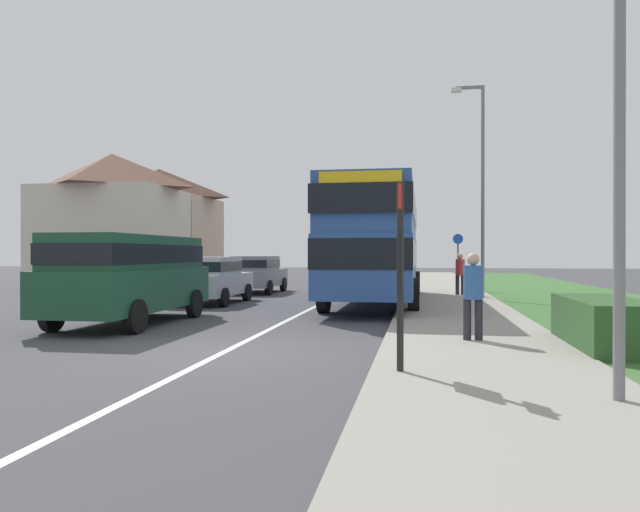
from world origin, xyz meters
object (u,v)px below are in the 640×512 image
street_lamp_near (609,0)px  pedestrian_at_stop (473,292)px  parked_car_silver (210,278)px  cycle_route_sign (458,259)px  double_decker_bus (376,239)px  pedestrian_walking_away (460,272)px  parked_van_dark_green (130,271)px  street_lamp_mid (480,178)px  bus_stop_sign (400,263)px  parked_car_grey (256,273)px

street_lamp_near → pedestrian_at_stop: bearing=104.0°
parked_car_silver → cycle_route_sign: bearing=41.9°
parked_car_silver → street_lamp_near: street_lamp_near is taller
double_decker_bus → parked_car_silver: bearing=-175.7°
pedestrian_walking_away → parked_van_dark_green: bearing=-130.3°
pedestrian_walking_away → parked_car_silver: bearing=-154.8°
parked_car_silver → pedestrian_walking_away: (8.36, 3.93, 0.11)m
pedestrian_walking_away → street_lamp_near: street_lamp_near is taller
parked_van_dark_green → street_lamp_near: size_ratio=0.68×
street_lamp_mid → double_decker_bus: bearing=-150.6°
double_decker_bus → street_lamp_mid: (3.44, 1.94, 2.15)m
bus_stop_sign → street_lamp_mid: size_ratio=0.35×
cycle_route_sign → pedestrian_walking_away: bearing=-92.2°
double_decker_bus → street_lamp_near: bearing=-74.8°
street_lamp_near → street_lamp_mid: bearing=89.8°
parked_car_silver → pedestrian_at_stop: (7.83, -7.90, 0.11)m
pedestrian_at_stop → bus_stop_sign: bearing=-111.5°
pedestrian_at_stop → street_lamp_mid: 10.83m
parked_car_grey → cycle_route_sign: 8.76m
street_lamp_near → street_lamp_mid: size_ratio=1.01×
parked_car_grey → pedestrian_walking_away: pedestrian_walking_away is taller
double_decker_bus → pedestrian_at_stop: 8.72m
parked_car_silver → bus_stop_sign: (6.65, -10.89, 0.68)m
double_decker_bus → street_lamp_near: 13.11m
bus_stop_sign → pedestrian_at_stop: bearing=68.5°
pedestrian_at_stop → bus_stop_sign: bus_stop_sign is taller
street_lamp_near → pedestrian_walking_away: bearing=91.8°
double_decker_bus → parked_car_grey: 7.43m
bus_stop_sign → pedestrian_walking_away: bearing=83.4°
parked_car_grey → pedestrian_at_stop: bearing=-59.6°
parked_van_dark_green → parked_car_grey: bearing=90.5°
parked_car_silver → pedestrian_walking_away: pedestrian_walking_away is taller
double_decker_bus → parked_van_dark_green: bearing=-130.8°
parked_van_dark_green → cycle_route_sign: (8.35, 13.38, 0.18)m
street_lamp_near → street_lamp_mid: street_lamp_near is taller
cycle_route_sign → pedestrian_at_stop: bearing=-92.5°
pedestrian_at_stop → cycle_route_sign: 15.55m
double_decker_bus → cycle_route_sign: bearing=67.2°
pedestrian_at_stop → street_lamp_mid: (1.09, 10.25, 3.31)m
pedestrian_walking_away → bus_stop_sign: bearing=-96.6°
parked_car_silver → street_lamp_mid: street_lamp_mid is taller
pedestrian_at_stop → street_lamp_near: size_ratio=0.22×
bus_stop_sign → parked_van_dark_green: bearing=141.6°
parked_car_grey → pedestrian_at_stop: 15.35m
parked_car_silver → pedestrian_at_stop: bearing=-45.3°
parked_car_grey → bus_stop_sign: size_ratio=1.55×
double_decker_bus → cycle_route_sign: double_decker_bus is taller
cycle_route_sign → street_lamp_mid: (0.42, -5.27, 2.86)m
parked_car_silver → cycle_route_sign: (8.49, 7.63, 0.57)m
parked_van_dark_green → street_lamp_near: 11.19m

